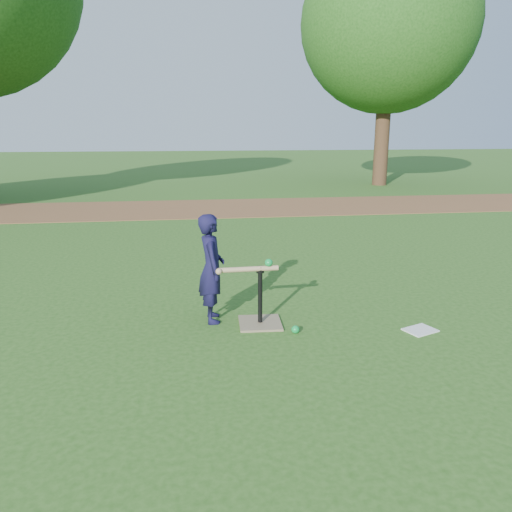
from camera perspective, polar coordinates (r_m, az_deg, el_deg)
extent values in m
plane|color=#285116|center=(5.36, -3.97, -7.13)|extent=(80.00, 80.00, 0.00)
cube|color=brown|center=(12.63, -6.52, 5.43)|extent=(24.00, 3.00, 0.01)
imported|color=black|center=(5.14, -5.10, -1.42)|extent=(0.29, 0.42, 1.13)
sphere|color=#0D933B|center=(4.98, 4.52, -8.37)|extent=(0.08, 0.08, 0.08)
cube|color=white|center=(5.30, 18.25, -8.05)|extent=(0.36, 0.32, 0.01)
cube|color=#816F52|center=(5.20, 0.47, -7.66)|extent=(0.45, 0.45, 0.02)
cylinder|color=black|center=(5.09, 0.48, -4.65)|extent=(0.05, 0.05, 0.55)
cylinder|color=black|center=(5.01, 0.49, -1.57)|extent=(0.08, 0.08, 0.06)
cylinder|color=tan|center=(4.97, -0.85, -1.52)|extent=(0.60, 0.07, 0.05)
sphere|color=tan|center=(4.90, -4.27, -1.78)|extent=(0.06, 0.06, 0.06)
sphere|color=#0D933B|center=(4.98, 1.46, -0.77)|extent=(0.08, 0.08, 0.08)
cylinder|color=#382316|center=(18.30, 14.21, 13.23)|extent=(0.50, 0.50, 3.42)
sphere|color=#285B19|center=(18.60, 14.95, 24.35)|extent=(5.80, 5.80, 5.80)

